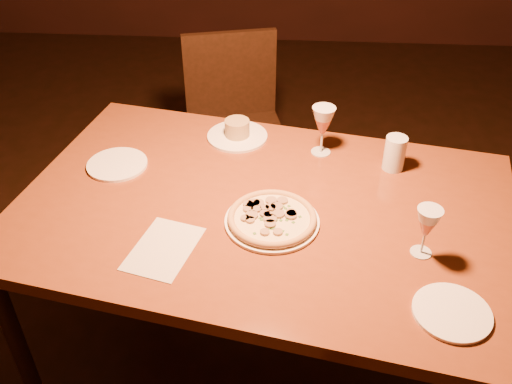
{
  "coord_description": "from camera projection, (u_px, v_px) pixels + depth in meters",
  "views": [
    {
      "loc": [
        0.04,
        -1.36,
        1.95
      ],
      "look_at": [
        -0.06,
        0.11,
        0.85
      ],
      "focal_mm": 40.0,
      "sensor_mm": 36.0,
      "label": 1
    }
  ],
  "objects": [
    {
      "name": "floor",
      "position": [
        270.0,
        379.0,
        2.26
      ],
      "size": [
        7.0,
        7.0,
        0.0
      ],
      "primitive_type": "plane",
      "color": "black",
      "rests_on": "ground"
    },
    {
      "name": "dining_table",
      "position": [
        263.0,
        223.0,
        1.85
      ],
      "size": [
        1.72,
        1.28,
        0.83
      ],
      "rotation": [
        0.0,
        0.0,
        -0.19
      ],
      "color": "brown",
      "rests_on": "floor"
    },
    {
      "name": "chair_far",
      "position": [
        235.0,
        123.0,
        2.82
      ],
      "size": [
        0.56,
        0.56,
        0.95
      ],
      "rotation": [
        0.0,
        0.0,
        0.25
      ],
      "color": "black",
      "rests_on": "floor"
    },
    {
      "name": "pizza_plate",
      "position": [
        272.0,
        219.0,
        1.72
      ],
      "size": [
        0.29,
        0.29,
        0.03
      ],
      "color": "white",
      "rests_on": "dining_table"
    },
    {
      "name": "ramekin_saucer",
      "position": [
        237.0,
        132.0,
        2.12
      ],
      "size": [
        0.22,
        0.22,
        0.07
      ],
      "color": "white",
      "rests_on": "dining_table"
    },
    {
      "name": "wine_glass_far",
      "position": [
        322.0,
        131.0,
        2.0
      ],
      "size": [
        0.08,
        0.08,
        0.18
      ],
      "primitive_type": null,
      "color": "#BF684F",
      "rests_on": "dining_table"
    },
    {
      "name": "wine_glass_right",
      "position": [
        426.0,
        232.0,
        1.58
      ],
      "size": [
        0.07,
        0.07,
        0.16
      ],
      "primitive_type": null,
      "color": "#BF684F",
      "rests_on": "dining_table"
    },
    {
      "name": "water_tumbler",
      "position": [
        395.0,
        153.0,
        1.93
      ],
      "size": [
        0.07,
        0.07,
        0.12
      ],
      "primitive_type": "cylinder",
      "color": "silver",
      "rests_on": "dining_table"
    },
    {
      "name": "side_plate_left",
      "position": [
        117.0,
        164.0,
        1.98
      ],
      "size": [
        0.21,
        0.21,
        0.01
      ],
      "primitive_type": "cylinder",
      "color": "white",
      "rests_on": "dining_table"
    },
    {
      "name": "side_plate_near",
      "position": [
        452.0,
        312.0,
        1.44
      ],
      "size": [
        0.2,
        0.2,
        0.01
      ],
      "primitive_type": "cylinder",
      "color": "white",
      "rests_on": "dining_table"
    },
    {
      "name": "menu_card",
      "position": [
        164.0,
        248.0,
        1.64
      ],
      "size": [
        0.22,
        0.28,
        0.0
      ],
      "primitive_type": "cube",
      "rotation": [
        0.0,
        0.0,
        -0.26
      ],
      "color": "beige",
      "rests_on": "dining_table"
    }
  ]
}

